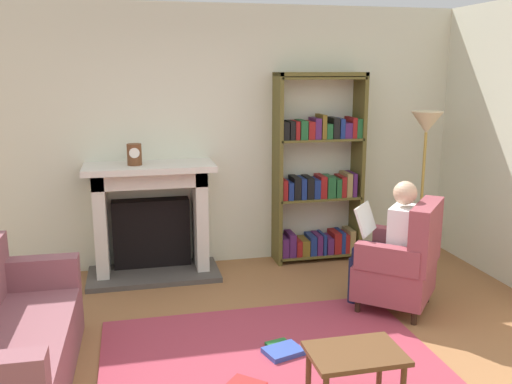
{
  "coord_description": "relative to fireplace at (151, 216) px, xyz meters",
  "views": [
    {
      "loc": [
        -0.91,
        -3.21,
        2.06
      ],
      "look_at": [
        0.1,
        1.2,
        1.05
      ],
      "focal_mm": 38.93,
      "sensor_mm": 36.0,
      "label": 1
    }
  ],
  "objects": [
    {
      "name": "side_table",
      "position": [
        1.07,
        -2.72,
        -0.24
      ],
      "size": [
        0.56,
        0.39,
        0.42
      ],
      "color": "brown",
      "rests_on": "ground"
    },
    {
      "name": "back_wall",
      "position": [
        0.73,
        0.25,
        0.75
      ],
      "size": [
        5.6,
        0.1,
        2.7
      ],
      "primitive_type": "cube",
      "color": "silver",
      "rests_on": "ground"
    },
    {
      "name": "area_rug",
      "position": [
        0.73,
        -2.0,
        -0.6
      ],
      "size": [
        2.4,
        1.8,
        0.01
      ],
      "primitive_type": "cube",
      "color": "#9F3647",
      "rests_on": "ground"
    },
    {
      "name": "bookshelf",
      "position": [
        1.79,
        0.04,
        0.35
      ],
      "size": [
        0.95,
        0.32,
        2.02
      ],
      "color": "brown",
      "rests_on": "ground"
    },
    {
      "name": "scattered_books",
      "position": [
        0.85,
        -2.0,
        -0.58
      ],
      "size": [
        0.98,
        0.72,
        0.04
      ],
      "color": "#267233",
      "rests_on": "area_rug"
    },
    {
      "name": "ground",
      "position": [
        0.73,
        -2.3,
        -0.6
      ],
      "size": [
        14.0,
        14.0,
        0.0
      ],
      "primitive_type": "plane",
      "color": "#97633C"
    },
    {
      "name": "fireplace",
      "position": [
        0.0,
        0.0,
        0.0
      ],
      "size": [
        1.3,
        0.64,
        1.15
      ],
      "color": "#4C4742",
      "rests_on": "ground"
    },
    {
      "name": "floor_lamp",
      "position": [
        2.74,
        -0.45,
        0.78
      ],
      "size": [
        0.32,
        0.32,
        1.64
      ],
      "color": "#B7933F",
      "rests_on": "ground"
    },
    {
      "name": "armchair_reading",
      "position": [
        2.07,
        -1.38,
        -0.18
      ],
      "size": [
        0.89,
        0.89,
        0.97
      ],
      "rotation": [
        0.0,
        0.0,
        4.0
      ],
      "color": "#331E14",
      "rests_on": "ground"
    },
    {
      "name": "mantel_clock",
      "position": [
        -0.14,
        -0.1,
        0.65
      ],
      "size": [
        0.14,
        0.14,
        0.21
      ],
      "color": "brown",
      "rests_on": "fireplace"
    },
    {
      "name": "sofa_floral",
      "position": [
        -1.04,
        -1.96,
        -0.28
      ],
      "size": [
        0.76,
        1.72,
        0.85
      ],
      "rotation": [
        0.0,
        0.0,
        1.55
      ],
      "color": "#895159",
      "rests_on": "ground"
    },
    {
      "name": "seated_reader",
      "position": [
        1.98,
        -1.3,
        0.02
      ],
      "size": [
        0.59,
        0.57,
        1.14
      ],
      "rotation": [
        0.0,
        0.0,
        4.0
      ],
      "color": "white",
      "rests_on": "ground"
    }
  ]
}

